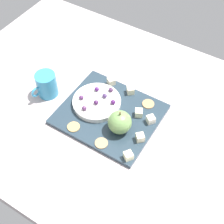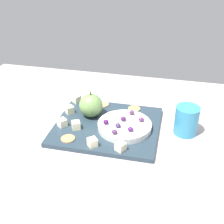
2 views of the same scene
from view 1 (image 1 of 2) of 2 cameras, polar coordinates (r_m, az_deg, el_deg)
The scene contains 22 objects.
table at distance 115.43cm, azimuth -0.63°, elevation 0.17°, with size 127.37×90.45×3.95cm, color #B6AAAA.
platter at distance 111.10cm, azimuth -0.46°, elevation -0.40°, with size 33.09×28.74×1.46cm, color #273844.
serving_dish at distance 112.44cm, azimuth -2.72°, elevation 1.75°, with size 16.94×16.94×1.94cm, color white.
apple_whole at distance 103.23cm, azimuth 1.38°, elevation -1.83°, with size 7.86×7.86×7.86cm, color #6F9953.
apple_stem at distance 99.63cm, azimuth 1.43°, elevation -0.28°, with size 0.50×0.50×1.20cm, color brown.
cheese_cube_0 at distance 115.85cm, azimuth 3.32°, elevation 3.89°, with size 2.52×2.52×2.52cm, color #F9EEC1.
cheese_cube_1 at distance 99.55cm, azimuth 2.93°, elevation -7.76°, with size 2.52×2.52×2.52cm, color #F2F1BC.
cheese_cube_2 at distance 109.33cm, azimuth 4.78°, elevation -0.15°, with size 2.52×2.52×2.52cm, color #F9F3C7.
cheese_cube_3 at distance 118.71cm, azimuth -0.15°, elevation 5.49°, with size 2.52×2.52×2.52cm, color #F4E6BF.
cheese_cube_4 at distance 108.02cm, azimuth 6.89°, elevation -1.31°, with size 2.52×2.52×2.52cm, color white.
cheese_cube_5 at distance 103.43cm, azimuth 5.02°, elevation -4.51°, with size 2.52×2.52×2.52cm, color #F7EABE.
cracker_0 at distance 103.14cm, azimuth -1.91°, elevation -5.56°, with size 4.25×4.25×0.40cm, color tan.
cracker_1 at distance 107.48cm, azimuth -6.85°, elevation -2.64°, with size 4.25×4.25×0.40cm, color tan.
cracker_2 at distance 113.54cm, azimuth 6.46°, elevation 1.44°, with size 4.25×4.25×0.40cm, color tan.
grape_0 at distance 110.14cm, azimuth -2.85°, elevation 1.72°, with size 1.71×1.54×1.50cm, color #431D4D.
grape_1 at distance 108.71cm, azimuth -4.95°, elevation 0.68°, with size 1.71×1.54×1.60cm, color #582E5B.
grape_2 at distance 114.23cm, azimuth -2.73°, elevation 4.09°, with size 1.71×1.54×1.47cm, color #4B1D63.
grape_3 at distance 109.88cm, azimuth 0.11°, elevation 1.68°, with size 1.71×1.54×1.61cm, color #471859.
grape_4 at distance 111.99cm, azimuth -5.48°, elevation 2.59°, with size 1.71×1.54×1.47cm, color #542A5C.
grape_5 at distance 113.93cm, azimuth -0.22°, elevation 3.98°, with size 1.71×1.54×1.41cm, color #4A2B50.
grape_6 at distance 112.01cm, azimuth -1.33°, elevation 2.88°, with size 1.71×1.54×1.44cm, color #402958.
cup at distance 117.25cm, azimuth -11.59°, elevation 4.78°, with size 7.35×10.51×9.28cm.
Camera 1 is at (38.94, -60.51, 92.23)cm, focal length 51.40 mm.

